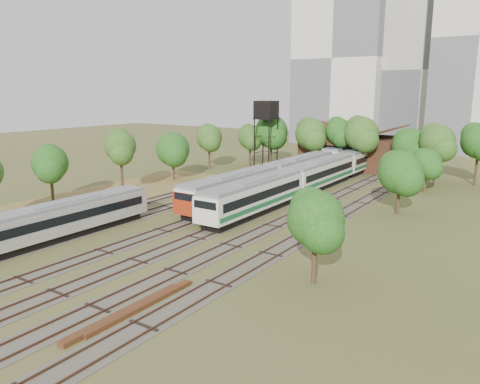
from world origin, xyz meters
The scene contains 16 objects.
ground centered at (0.00, 0.00, 0.00)m, with size 240.00×240.00×0.00m, color #475123.
dry_grass_patch centered at (-18.00, 8.00, 0.02)m, with size 14.00×60.00×0.04m, color brown.
tracks centered at (-0.67, 25.00, 0.04)m, with size 24.60×80.00×0.19m.
railcar_red_set centered at (-2.00, 30.87, 2.02)m, with size 3.09×34.58×3.82m.
railcar_green_set centered at (2.00, 37.94, 2.05)m, with size 3.13×52.08×3.87m.
railcar_rear centered at (-2.00, 58.12, 2.08)m, with size 3.18×16.08×3.94m.
old_grey_coach centered at (-8.00, 4.00, 1.85)m, with size 2.75×18.00×3.39m.
water_tower centered at (-12.80, 47.94, 9.82)m, with size 3.37×3.37×11.64m.
rail_pile_near centered at (8.00, -3.64, 0.15)m, with size 0.61×9.08×0.30m, color #593119.
rail_pile_far centered at (8.20, -2.43, 0.15)m, with size 0.56×8.96×0.29m, color #593119.
maintenance_shed centered at (-1.00, 57.98, 2.91)m, with size 16.45×11.55×7.58m.
tree_band_left centered at (-20.08, 17.08, 5.23)m, with size 7.69×56.26×8.28m.
tree_band_far centered at (3.04, 50.81, 6.07)m, with size 48.16×9.20×9.33m.
tree_band_right centered at (15.04, 27.12, 4.44)m, with size 4.83×40.00×6.98m.
tower_left centered at (-18.00, 95.00, 21.00)m, with size 22.00×16.00×42.00m, color beige.
tower_centre centered at (2.00, 100.00, 18.00)m, with size 20.00×18.00×36.00m, color #ACA79C.
Camera 1 is at (28.31, -21.46, 13.28)m, focal length 35.00 mm.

